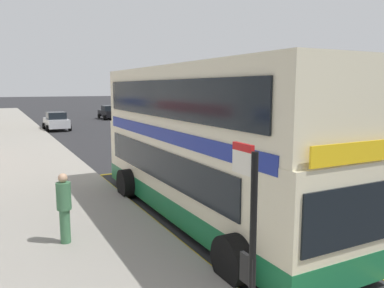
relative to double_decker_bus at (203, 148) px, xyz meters
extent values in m
plane|color=#28282B|center=(2.46, 27.75, -2.06)|extent=(260.00, 260.00, 0.00)
cube|color=gray|center=(-4.54, 27.75, -1.99)|extent=(6.00, 76.00, 0.14)
cube|color=beige|center=(0.01, 0.01, -0.71)|extent=(2.54, 10.52, 2.30)
cube|color=beige|center=(0.01, 0.01, 1.39)|extent=(2.51, 10.31, 1.90)
cube|color=#196B3D|center=(0.01, 0.01, -1.56)|extent=(2.56, 10.54, 0.60)
cube|color=navy|center=(0.01, 0.01, 0.46)|extent=(2.57, 9.68, 0.36)
cube|color=black|center=(-1.28, 0.41, -0.41)|extent=(0.04, 8.42, 0.90)
cube|color=black|center=(-1.28, 0.01, 1.44)|extent=(0.04, 9.26, 1.00)
cube|color=black|center=(0.01, -5.27, -0.46)|extent=(2.23, 0.04, 1.10)
cube|color=yellow|center=(0.01, -5.27, 0.66)|extent=(2.03, 0.04, 0.36)
cylinder|color=black|center=(-1.35, -3.78, -1.56)|extent=(0.56, 1.00, 1.00)
cylinder|color=black|center=(1.37, -3.78, -1.56)|extent=(0.56, 1.00, 1.00)
cylinder|color=black|center=(-1.35, 2.90, -1.56)|extent=(0.56, 1.00, 1.00)
cylinder|color=black|center=(1.37, 2.90, -1.56)|extent=(0.56, 1.00, 1.00)
cube|color=gold|center=(-1.46, 0.13, -2.06)|extent=(0.16, 13.37, 0.01)
cube|color=gold|center=(1.40, 0.13, -2.06)|extent=(0.16, 13.37, 0.01)
cube|color=gold|center=(-0.03, 6.74, -2.06)|extent=(3.03, 0.16, 0.01)
cylinder|color=black|center=(-2.52, -5.87, -0.48)|extent=(0.09, 0.09, 2.88)
cube|color=silver|center=(-2.52, -5.61, 0.78)|extent=(0.05, 0.42, 0.30)
cube|color=red|center=(-2.52, -5.61, 0.98)|extent=(0.05, 0.42, 0.10)
cube|color=black|center=(-2.52, -5.77, -0.62)|extent=(0.06, 0.28, 0.40)
cube|color=#B2B5BA|center=(-0.42, 26.33, -1.40)|extent=(1.76, 4.20, 0.72)
cube|color=black|center=(-0.42, 26.23, -0.74)|extent=(1.52, 1.90, 0.60)
cylinder|color=black|center=(-1.36, 27.63, -1.76)|extent=(0.22, 0.60, 0.60)
cylinder|color=black|center=(0.51, 27.63, -1.76)|extent=(0.22, 0.60, 0.60)
cylinder|color=black|center=(-1.36, 25.03, -1.76)|extent=(0.22, 0.60, 0.60)
cylinder|color=black|center=(0.51, 25.03, -1.76)|extent=(0.22, 0.60, 0.60)
cube|color=black|center=(7.04, 36.08, -1.40)|extent=(1.76, 4.20, 0.72)
cube|color=black|center=(7.04, 35.98, -0.74)|extent=(1.52, 1.90, 0.60)
cylinder|color=black|center=(6.11, 37.38, -1.76)|extent=(0.22, 0.60, 0.60)
cylinder|color=black|center=(7.98, 37.38, -1.76)|extent=(0.22, 0.60, 0.60)
cylinder|color=black|center=(6.11, 34.78, -1.76)|extent=(0.22, 0.60, 0.60)
cylinder|color=black|center=(7.98, 34.78, -1.76)|extent=(0.22, 0.60, 0.60)
cube|color=navy|center=(7.53, 21.42, -1.40)|extent=(1.76, 4.20, 0.72)
cube|color=black|center=(7.53, 21.32, -0.74)|extent=(1.52, 1.90, 0.60)
cylinder|color=black|center=(6.59, 22.73, -1.76)|extent=(0.22, 0.60, 0.60)
cylinder|color=black|center=(8.46, 22.73, -1.76)|extent=(0.22, 0.60, 0.60)
cylinder|color=black|center=(6.59, 20.12, -1.76)|extent=(0.22, 0.60, 0.60)
cylinder|color=black|center=(8.46, 20.12, -1.76)|extent=(0.22, 0.60, 0.60)
cylinder|color=#3F724C|center=(-4.02, -0.52, -1.51)|extent=(0.24, 0.24, 0.82)
cylinder|color=#3F724C|center=(-4.02, -0.52, -0.78)|extent=(0.34, 0.34, 0.65)
sphere|color=tan|center=(-4.02, -0.52, -0.35)|extent=(0.22, 0.22, 0.22)
camera|label=1|loc=(-5.34, -9.64, 1.74)|focal=35.91mm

